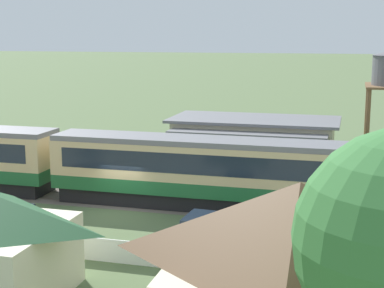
{
  "coord_description": "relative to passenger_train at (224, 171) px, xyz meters",
  "views": [
    {
      "loc": [
        12.45,
        -29.83,
        9.77
      ],
      "look_at": [
        3.17,
        3.95,
        3.28
      ],
      "focal_mm": 55.0,
      "sensor_mm": 36.0,
      "label": 1
    }
  ],
  "objects": [
    {
      "name": "parked_car_orange",
      "position": [
        -9.74,
        -6.31,
        -1.65
      ],
      "size": [
        4.38,
        2.19,
        1.24
      ],
      "rotation": [
        0.0,
        0.0,
        -0.11
      ],
      "color": "orange",
      "rests_on": "ground_plane"
    },
    {
      "name": "railway_track",
      "position": [
        -10.01,
        0.0,
        -2.23
      ],
      "size": [
        111.45,
        3.6,
        0.04
      ],
      "color": "#665B51",
      "rests_on": "ground_plane"
    },
    {
      "name": "station_building",
      "position": [
        -0.03,
        10.46,
        -0.3
      ],
      "size": [
        12.19,
        7.4,
        3.82
      ],
      "color": "#BCB293",
      "rests_on": "ground_plane"
    },
    {
      "name": "passenger_train",
      "position": [
        0.0,
        0.0,
        0.0
      ],
      "size": [
        61.16,
        2.95,
        4.03
      ],
      "color": "#1E6033",
      "rests_on": "ground_plane"
    },
    {
      "name": "ground_plane",
      "position": [
        -5.64,
        -1.86,
        -2.24
      ],
      "size": [
        600.0,
        600.0,
        0.0
      ],
      "primitive_type": "plane",
      "color": "#566B42"
    },
    {
      "name": "cottage_brown_roof_2",
      "position": [
        5.41,
        -14.04,
        0.55
      ],
      "size": [
        8.6,
        6.31,
        5.36
      ],
      "color": "beige",
      "rests_on": "ground_plane"
    },
    {
      "name": "parked_car_grey",
      "position": [
        0.23,
        -5.86,
        -1.58
      ],
      "size": [
        2.32,
        4.19,
        1.41
      ],
      "rotation": [
        0.0,
        0.0,
        1.51
      ],
      "color": "gray",
      "rests_on": "ground_plane"
    }
  ]
}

